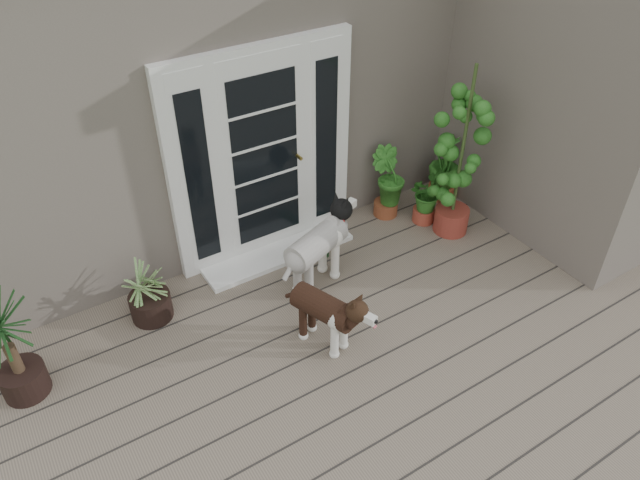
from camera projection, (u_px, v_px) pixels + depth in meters
deck at (416, 381)px, 4.99m from camera, size 6.20×4.60×0.12m
house_main at (193, 49)px, 6.92m from camera, size 7.40×4.00×3.10m
house_wing at (585, 89)px, 6.03m from camera, size 1.60×2.40×3.10m
door_unit at (263, 156)px, 5.68m from camera, size 1.90×0.14×2.15m
door_step at (278, 253)px, 6.19m from camera, size 1.60×0.40×0.05m
brindle_dog at (324, 317)px, 5.06m from camera, size 0.56×0.81×0.62m
white_dog at (317, 255)px, 5.63m from camera, size 0.94×0.64×0.72m
spider_plant at (147, 289)px, 5.30m from camera, size 0.69×0.69×0.67m
yucca at (9, 349)px, 4.53m from camera, size 0.84×0.84×1.00m
herb_a at (425, 202)px, 6.53m from camera, size 0.56×0.56×0.51m
herb_b at (387, 191)px, 6.60m from camera, size 0.57×0.57×0.61m
herb_c at (443, 173)px, 6.87m from camera, size 0.56×0.56×0.64m
sapling at (462, 152)px, 5.95m from camera, size 0.67×0.67×1.94m
clog_left at (319, 246)px, 6.24m from camera, size 0.23×0.36×0.10m
clog_right at (338, 233)px, 6.44m from camera, size 0.26×0.27×0.08m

